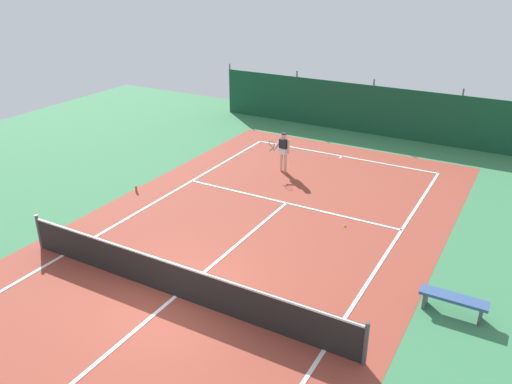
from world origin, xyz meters
TOP-DOWN VIEW (x-y plane):
  - ground_plane at (0.00, 0.00)m, footprint 36.00×36.00m
  - court_surface at (0.00, 0.00)m, footprint 11.02×26.60m
  - tennis_net at (0.00, 0.00)m, footprint 10.12×0.10m
  - back_fence at (-0.00, 16.10)m, footprint 16.30×0.98m
  - tennis_player at (-1.47, 9.03)m, footprint 0.79×0.70m
  - tennis_ball_near_player at (2.43, 5.75)m, footprint 0.07×0.07m
  - courtside_bench at (6.31, 2.76)m, footprint 1.60×0.40m
  - water_bottle at (-5.32, 4.55)m, footprint 0.08×0.08m

SIDE VIEW (x-z plane):
  - ground_plane at x=0.00m, z-range 0.00..0.00m
  - court_surface at x=0.00m, z-range 0.00..0.01m
  - tennis_ball_near_player at x=2.43m, z-range 0.00..0.07m
  - water_bottle at x=-5.32m, z-range 0.00..0.24m
  - courtside_bench at x=6.31m, z-range 0.13..0.62m
  - tennis_net at x=0.00m, z-range -0.04..1.06m
  - back_fence at x=0.00m, z-range -0.68..2.02m
  - tennis_player at x=-1.47m, z-range 0.14..1.78m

